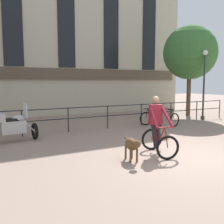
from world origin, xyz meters
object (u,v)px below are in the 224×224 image
(parked_motorcycle, at_px, (13,126))
(parked_bicycle_mid_left, at_px, (166,118))
(cyclist_with_bike, at_px, (158,128))
(parked_bicycle_near_lamp, at_px, (151,119))
(dog, at_px, (132,145))
(street_lamp, at_px, (204,81))

(parked_motorcycle, relative_size, parked_bicycle_mid_left, 1.39)
(cyclist_with_bike, distance_m, parked_motorcycle, 5.08)
(parked_motorcycle, relative_size, parked_bicycle_near_lamp, 1.40)
(cyclist_with_bike, relative_size, dog, 1.74)
(cyclist_with_bike, relative_size, parked_motorcycle, 1.02)
(dog, height_order, parked_bicycle_mid_left, parked_bicycle_mid_left)
(cyclist_with_bike, xyz_separation_m, dog, (-1.06, -0.27, -0.32))
(parked_bicycle_mid_left, bearing_deg, parked_bicycle_near_lamp, -9.42)
(cyclist_with_bike, distance_m, parked_bicycle_near_lamp, 4.62)
(cyclist_with_bike, bearing_deg, dog, -151.76)
(parked_motorcycle, xyz_separation_m, street_lamp, (10.27, 0.77, 1.62))
(parked_motorcycle, height_order, parked_bicycle_mid_left, parked_motorcycle)
(parked_motorcycle, xyz_separation_m, parked_bicycle_mid_left, (7.08, 0.16, -0.20))
(parked_motorcycle, distance_m, parked_bicycle_near_lamp, 6.17)
(cyclist_with_bike, bearing_deg, parked_motorcycle, 148.42)
(dog, bearing_deg, street_lamp, 41.53)
(parked_bicycle_near_lamp, bearing_deg, cyclist_with_bike, 64.16)
(cyclist_with_bike, xyz_separation_m, parked_bicycle_mid_left, (3.53, 3.79, -0.41))
(dog, xyz_separation_m, parked_bicycle_near_lamp, (3.68, 4.06, -0.09))
(dog, relative_size, parked_bicycle_near_lamp, 0.81)
(parked_bicycle_near_lamp, distance_m, street_lamp, 4.54)
(parked_bicycle_near_lamp, bearing_deg, street_lamp, -162.63)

